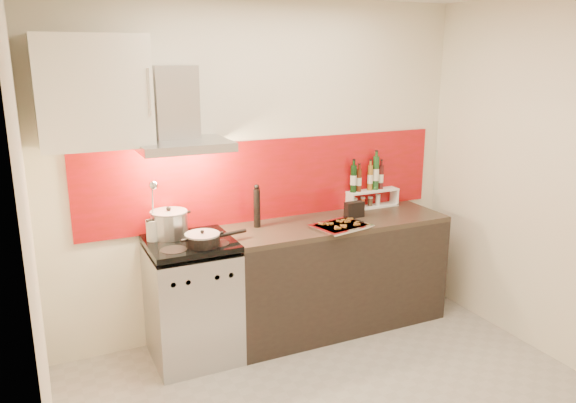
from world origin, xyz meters
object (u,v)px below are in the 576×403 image
stock_pot (169,224)px  range_stove (193,301)px  baking_tray (341,226)px  counter (336,273)px  pepper_mill (257,206)px  saute_pan (204,239)px

stock_pot → range_stove: bearing=-52.5°
range_stove → baking_tray: baking_tray is taller
baking_tray → counter: bearing=68.7°
pepper_mill → baking_tray: (0.57, -0.29, -0.15)m
range_stove → baking_tray: (1.13, -0.17, 0.47)m
range_stove → pepper_mill: size_ratio=2.70×
counter → saute_pan: (-1.14, -0.15, 0.50)m
counter → saute_pan: size_ratio=3.90×
range_stove → stock_pot: bearing=127.5°
stock_pot → baking_tray: stock_pot is taller
range_stove → saute_pan: size_ratio=1.97×
stock_pot → pepper_mill: pepper_mill is taller
range_stove → pepper_mill: bearing=12.2°
saute_pan → pepper_mill: 0.58m
baking_tray → range_stove: bearing=171.4°
counter → pepper_mill: 0.89m
range_stove → pepper_mill: (0.56, 0.12, 0.62)m
range_stove → pepper_mill: pepper_mill is taller
counter → pepper_mill: pepper_mill is taller
stock_pot → saute_pan: (0.17, -0.28, -0.05)m
stock_pot → baking_tray: bearing=-14.0°
stock_pot → saute_pan: size_ratio=0.57×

